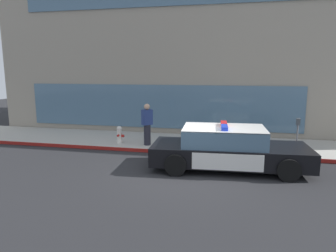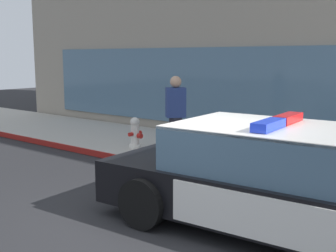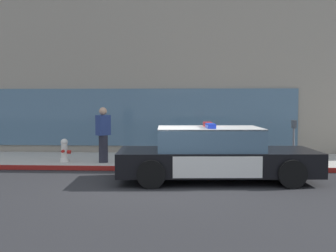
{
  "view_description": "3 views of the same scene",
  "coord_description": "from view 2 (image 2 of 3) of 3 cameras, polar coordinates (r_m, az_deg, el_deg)",
  "views": [
    {
      "loc": [
        1.6,
        -9.37,
        3.2
      ],
      "look_at": [
        -0.76,
        1.27,
        1.22
      ],
      "focal_mm": 32.92,
      "sensor_mm": 36.0,
      "label": 1
    },
    {
      "loc": [
        3.49,
        -4.5,
        2.25
      ],
      "look_at": [
        -1.49,
        1.76,
        0.95
      ],
      "focal_mm": 45.77,
      "sensor_mm": 36.0,
      "label": 2
    },
    {
      "loc": [
        0.81,
        -10.15,
        2.06
      ],
      "look_at": [
        0.17,
        1.07,
        1.38
      ],
      "focal_mm": 44.67,
      "sensor_mm": 36.0,
      "label": 3
    }
  ],
  "objects": [
    {
      "name": "ground",
      "position": [
        6.12,
        0.69,
        -12.36
      ],
      "size": [
        48.0,
        48.0,
        0.0
      ],
      "primitive_type": "plane",
      "color": "#262628"
    },
    {
      "name": "sidewalk",
      "position": [
        9.0,
        14.59,
        -5.09
      ],
      "size": [
        48.0,
        3.17,
        0.15
      ],
      "primitive_type": "cube",
      "color": "#B2ADA3",
      "rests_on": "ground"
    },
    {
      "name": "curb_red_paint",
      "position": [
        7.61,
        9.61,
        -7.54
      ],
      "size": [
        28.8,
        0.04,
        0.14
      ],
      "primitive_type": "cube",
      "color": "maroon",
      "rests_on": "ground"
    },
    {
      "name": "police_cruiser",
      "position": [
        5.71,
        15.57,
        -7.1
      ],
      "size": [
        5.14,
        2.38,
        1.49
      ],
      "rotation": [
        0.0,
        0.0,
        0.07
      ],
      "color": "black",
      "rests_on": "ground"
    },
    {
      "name": "fire_hydrant",
      "position": [
        9.92,
        -4.4,
        -0.98
      ],
      "size": [
        0.34,
        0.39,
        0.73
      ],
      "color": "silver",
      "rests_on": "sidewalk"
    },
    {
      "name": "pedestrian_on_sidewalk",
      "position": [
        8.97,
        1.02,
        1.28
      ],
      "size": [
        0.46,
        0.47,
        1.71
      ],
      "rotation": [
        0.0,
        0.0,
        5.55
      ],
      "color": "#23232D",
      "rests_on": "sidewalk"
    }
  ]
}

